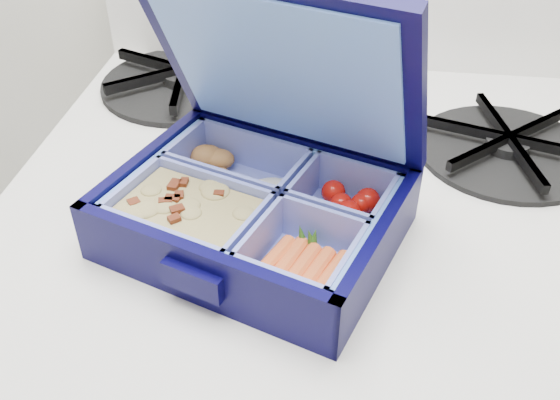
# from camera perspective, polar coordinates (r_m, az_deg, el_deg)

# --- Properties ---
(bento_box) EXTENTS (0.25, 0.22, 0.05)m
(bento_box) POSITION_cam_1_polar(r_m,az_deg,el_deg) (0.47, -2.31, -1.14)
(bento_box) COLOR #04022F
(bento_box) RESTS_ON stove
(burner_grate) EXTENTS (0.21, 0.21, 0.02)m
(burner_grate) POSITION_cam_1_polar(r_m,az_deg,el_deg) (0.61, 20.12, 4.94)
(burner_grate) COLOR black
(burner_grate) RESTS_ON stove
(burner_grate_rear) EXTENTS (0.24, 0.24, 0.02)m
(burner_grate_rear) POSITION_cam_1_polar(r_m,az_deg,el_deg) (0.70, -8.76, 11.01)
(burner_grate_rear) COLOR black
(burner_grate_rear) RESTS_ON stove
(fork) EXTENTS (0.14, 0.14, 0.01)m
(fork) POSITION_cam_1_polar(r_m,az_deg,el_deg) (0.57, 1.21, 3.82)
(fork) COLOR #B1B1B1
(fork) RESTS_ON stove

